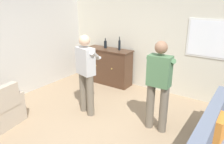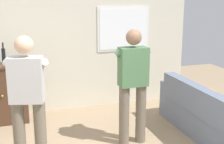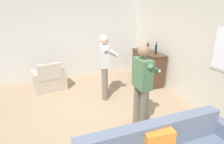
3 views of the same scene
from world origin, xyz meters
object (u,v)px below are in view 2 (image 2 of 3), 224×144
Objects in this scene: person_standing_right at (133,81)px; bottle_liquor_amber at (4,56)px; couch at (212,122)px; person_standing_left at (28,97)px.

bottle_liquor_amber is at bearing 140.41° from person_standing_right.
person_standing_right reaches higher than couch.
bottle_liquor_amber is at bearing 99.49° from person_standing_left.
person_standing_left and person_standing_right have the same top height.
couch is 2.66m from person_standing_left.
person_standing_left reaches higher than couch.
couch is 1.49× the size of person_standing_left.
couch is at bearing -32.05° from bottle_liquor_amber.
bottle_liquor_amber is 1.73m from person_standing_left.
person_standing_left is at bearing -80.51° from bottle_liquor_amber.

